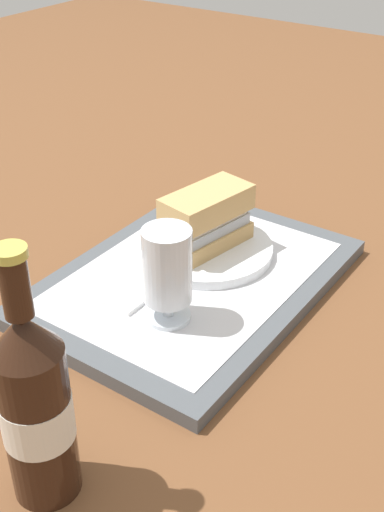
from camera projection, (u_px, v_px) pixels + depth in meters
ground_plane at (192, 287)px, 0.93m from camera, size 3.00×3.00×0.00m
tray at (192, 281)px, 0.92m from camera, size 0.44×0.32×0.02m
placemat at (192, 274)px, 0.91m from camera, size 0.38×0.27×0.00m
plate at (206, 249)px, 0.96m from camera, size 0.19×0.19×0.01m
sandwich at (205, 219)px, 0.93m from camera, size 0.14×0.09×0.08m
beer_glass at (167, 272)px, 0.79m from camera, size 0.06×0.06×0.12m
napkin_folded at (130, 289)px, 0.88m from camera, size 0.09×0.07×0.01m
beer_bottle at (35, 405)px, 0.59m from camera, size 0.07×0.07×0.27m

